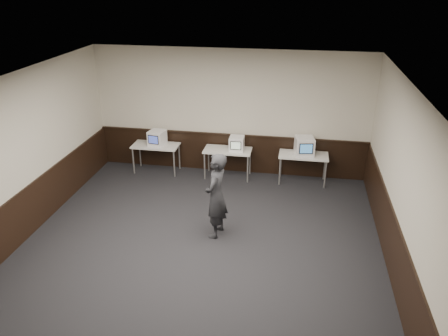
% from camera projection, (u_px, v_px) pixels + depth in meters
% --- Properties ---
extents(floor, '(8.00, 8.00, 0.00)m').
position_uv_depth(floor, '(196.00, 258.00, 8.12)').
color(floor, black).
rests_on(floor, ground).
extents(ceiling, '(8.00, 8.00, 0.00)m').
position_uv_depth(ceiling, '(190.00, 89.00, 6.80)').
color(ceiling, white).
rests_on(ceiling, back_wall).
extents(back_wall, '(7.00, 0.00, 7.00)m').
position_uv_depth(back_wall, '(230.00, 113.00, 11.05)').
color(back_wall, beige).
rests_on(back_wall, ground).
extents(left_wall, '(0.00, 8.00, 8.00)m').
position_uv_depth(left_wall, '(8.00, 167.00, 8.01)').
color(left_wall, beige).
rests_on(left_wall, ground).
extents(right_wall, '(0.00, 8.00, 8.00)m').
position_uv_depth(right_wall, '(408.00, 198.00, 6.91)').
color(right_wall, beige).
rests_on(right_wall, ground).
extents(wainscot_back, '(6.98, 0.04, 1.00)m').
position_uv_depth(wainscot_back, '(230.00, 153.00, 11.48)').
color(wainscot_back, black).
rests_on(wainscot_back, back_wall).
extents(wainscot_left, '(0.04, 7.98, 1.00)m').
position_uv_depth(wainscot_left, '(20.00, 218.00, 8.46)').
color(wainscot_left, black).
rests_on(wainscot_left, left_wall).
extents(wainscot_right, '(0.04, 7.98, 1.00)m').
position_uv_depth(wainscot_right, '(395.00, 255.00, 7.37)').
color(wainscot_right, black).
rests_on(wainscot_right, right_wall).
extents(wainscot_rail, '(6.98, 0.06, 0.04)m').
position_uv_depth(wainscot_rail, '(230.00, 135.00, 11.25)').
color(wainscot_rail, black).
rests_on(wainscot_rail, wainscot_back).
extents(desk_left, '(1.20, 0.60, 0.75)m').
position_uv_depth(desk_left, '(156.00, 147.00, 11.37)').
color(desk_left, silver).
rests_on(desk_left, ground).
extents(desk_center, '(1.20, 0.60, 0.75)m').
position_uv_depth(desk_center, '(228.00, 152.00, 11.07)').
color(desk_center, silver).
rests_on(desk_center, ground).
extents(desk_right, '(1.20, 0.60, 0.75)m').
position_uv_depth(desk_right, '(303.00, 157.00, 10.77)').
color(desk_right, silver).
rests_on(desk_right, ground).
extents(emac_left, '(0.45, 0.47, 0.39)m').
position_uv_depth(emac_left, '(157.00, 138.00, 11.26)').
color(emac_left, white).
rests_on(emac_left, desk_left).
extents(emac_center, '(0.37, 0.40, 0.36)m').
position_uv_depth(emac_center, '(237.00, 144.00, 10.92)').
color(emac_center, white).
rests_on(emac_center, desk_center).
extents(emac_right, '(0.52, 0.54, 0.45)m').
position_uv_depth(emac_right, '(304.00, 146.00, 10.65)').
color(emac_right, white).
rests_on(emac_right, desk_right).
extents(person, '(0.52, 0.70, 1.76)m').
position_uv_depth(person, '(216.00, 196.00, 8.51)').
color(person, '#222327').
rests_on(person, ground).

